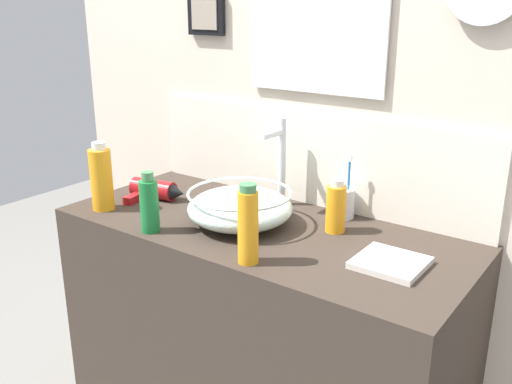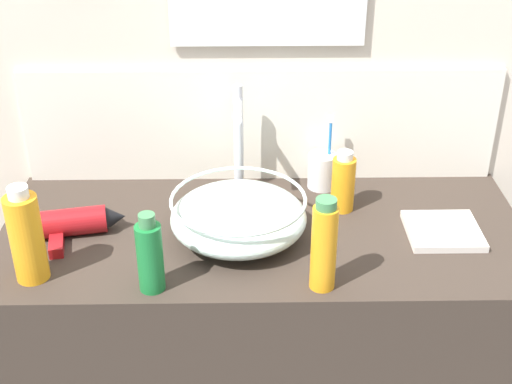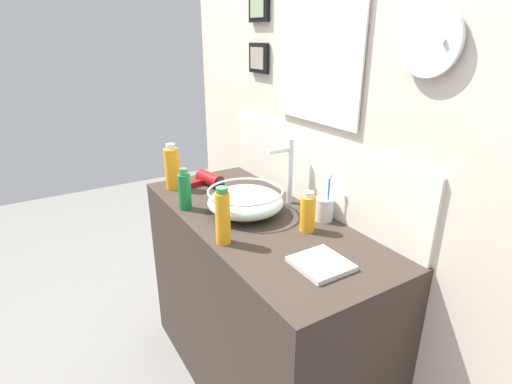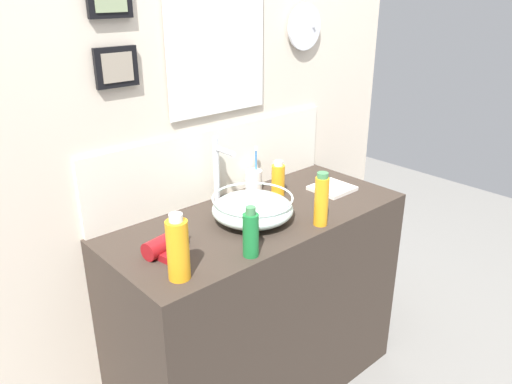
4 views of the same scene
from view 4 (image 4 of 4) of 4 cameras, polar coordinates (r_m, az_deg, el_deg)
name	(u,v)px [view 4 (image 4 of 4)]	position (r m, az deg, el deg)	size (l,w,h in m)	color
vanity_counter	(259,306)	(2.12, 0.34, -12.95)	(1.19, 0.52, 0.84)	#382D26
back_panel	(210,91)	(1.99, -5.33, 11.39)	(2.06, 0.10, 2.54)	beige
glass_bowl_sink	(253,208)	(1.83, -0.39, -1.89)	(0.30, 0.30, 0.10)	silver
faucet	(218,168)	(1.94, -4.34, 2.78)	(0.02, 0.12, 0.28)	silver
hair_drier	(168,243)	(1.67, -10.04, -5.80)	(0.20, 0.15, 0.06)	maroon
toothbrush_cup	(254,180)	(2.12, -0.26, 1.36)	(0.07, 0.07, 0.19)	silver
shampoo_bottle	(178,249)	(1.48, -8.92, -6.44)	(0.07, 0.07, 0.21)	orange
lotion_bottle	(321,200)	(1.81, 7.48, -0.91)	(0.05, 0.05, 0.20)	orange
spray_bottle	(278,180)	(2.06, 2.54, 1.43)	(0.05, 0.05, 0.15)	orange
soap_dispenser	(251,234)	(1.60, -0.61, -4.79)	(0.05, 0.05, 0.17)	#197233
hand_towel	(332,188)	(2.16, 8.70, 0.42)	(0.16, 0.16, 0.02)	silver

